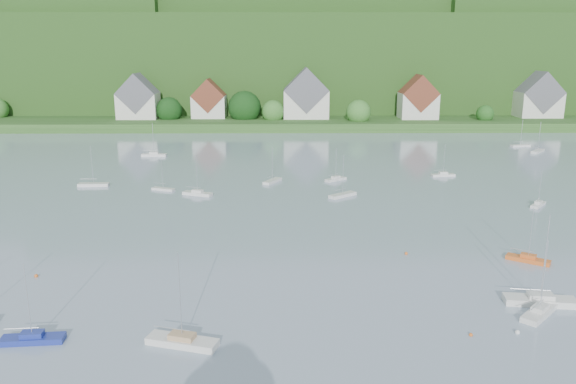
{
  "coord_description": "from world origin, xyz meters",
  "views": [
    {
      "loc": [
        -3.53,
        -15.8,
        27.11
      ],
      "look_at": [
        -2.61,
        75.0,
        4.0
      ],
      "focal_mm": 35.06,
      "sensor_mm": 36.0,
      "label": 1
    }
  ],
  "objects_px": {
    "near_sailboat_5": "(528,259)",
    "near_sailboat_3": "(540,311)",
    "near_sailboat_2": "(182,341)",
    "near_sailboat_1": "(32,338)",
    "near_sailboat_4": "(540,300)"
  },
  "relations": [
    {
      "from": "near_sailboat_3",
      "to": "near_sailboat_4",
      "type": "relative_size",
      "value": 0.8
    },
    {
      "from": "near_sailboat_5",
      "to": "near_sailboat_3",
      "type": "bearing_deg",
      "value": -75.1
    },
    {
      "from": "near_sailboat_5",
      "to": "near_sailboat_2",
      "type": "bearing_deg",
      "value": -119.18
    },
    {
      "from": "near_sailboat_1",
      "to": "near_sailboat_3",
      "type": "height_order",
      "value": "near_sailboat_3"
    },
    {
      "from": "near_sailboat_3",
      "to": "near_sailboat_5",
      "type": "bearing_deg",
      "value": 25.46
    },
    {
      "from": "near_sailboat_1",
      "to": "near_sailboat_5",
      "type": "height_order",
      "value": "near_sailboat_1"
    },
    {
      "from": "near_sailboat_1",
      "to": "near_sailboat_4",
      "type": "distance_m",
      "value": 52.62
    },
    {
      "from": "near_sailboat_1",
      "to": "near_sailboat_2",
      "type": "relative_size",
      "value": 0.85
    },
    {
      "from": "near_sailboat_4",
      "to": "near_sailboat_5",
      "type": "xyz_separation_m",
      "value": [
        4.1,
        12.66,
        -0.09
      ]
    },
    {
      "from": "near_sailboat_2",
      "to": "near_sailboat_1",
      "type": "bearing_deg",
      "value": -166.7
    },
    {
      "from": "near_sailboat_1",
      "to": "near_sailboat_2",
      "type": "distance_m",
      "value": 14.4
    },
    {
      "from": "near_sailboat_2",
      "to": "near_sailboat_5",
      "type": "xyz_separation_m",
      "value": [
        41.77,
        21.08,
        -0.06
      ]
    },
    {
      "from": "near_sailboat_2",
      "to": "near_sailboat_3",
      "type": "height_order",
      "value": "near_sailboat_2"
    },
    {
      "from": "near_sailboat_1",
      "to": "near_sailboat_5",
      "type": "bearing_deg",
      "value": 15.14
    },
    {
      "from": "near_sailboat_1",
      "to": "near_sailboat_2",
      "type": "bearing_deg",
      "value": -7.59
    }
  ]
}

